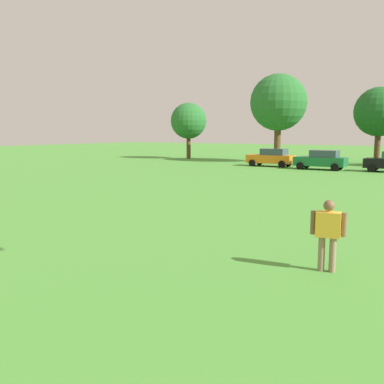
{
  "coord_description": "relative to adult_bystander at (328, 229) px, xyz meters",
  "views": [
    {
      "loc": [
        9.5,
        1.37,
        3.22
      ],
      "look_at": [
        4.6,
        9.29,
        1.92
      ],
      "focal_mm": 40.31,
      "sensor_mm": 36.0,
      "label": 1
    }
  ],
  "objects": [
    {
      "name": "adult_bystander",
      "position": [
        0.0,
        0.0,
        0.0
      ],
      "size": [
        0.79,
        0.39,
        1.68
      ],
      "rotation": [
        0.0,
        0.0,
        3.31
      ],
      "color": "#8C7259",
      "rests_on": "ground"
    },
    {
      "name": "tree_right",
      "position": [
        -4.66,
        37.37,
        4.21
      ],
      "size": [
        4.95,
        4.95,
        7.71
      ],
      "color": "brown",
      "rests_on": "ground"
    },
    {
      "name": "tree_left",
      "position": [
        -14.2,
        34.4,
        5.29
      ],
      "size": [
        5.98,
        5.98,
        9.32
      ],
      "color": "brown",
      "rests_on": "ground"
    },
    {
      "name": "ground_plane",
      "position": [
        -7.07,
        18.74,
        -1.0
      ],
      "size": [
        160.0,
        160.0,
        0.0
      ],
      "primitive_type": "plane",
      "color": "#4C9338"
    },
    {
      "name": "tree_far_left",
      "position": [
        -25.6,
        34.64,
        3.53
      ],
      "size": [
        4.3,
        4.3,
        6.71
      ],
      "color": "brown",
      "rests_on": "ground"
    },
    {
      "name": "parked_car_green_1",
      "position": [
        -7.61,
        27.52,
        -0.14
      ],
      "size": [
        4.3,
        2.02,
        1.68
      ],
      "rotation": [
        0.0,
        0.0,
        3.14
      ],
      "color": "#196B38",
      "rests_on": "ground"
    },
    {
      "name": "parked_car_orange_0",
      "position": [
        -12.56,
        28.55,
        -0.14
      ],
      "size": [
        4.3,
        2.02,
        1.68
      ],
      "rotation": [
        0.0,
        0.0,
        3.14
      ],
      "color": "orange",
      "rests_on": "ground"
    }
  ]
}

